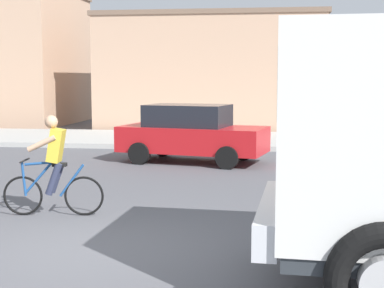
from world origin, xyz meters
The scene contains 5 objects.
ground_plane centered at (0.00, 0.00, 0.00)m, with size 120.00×120.00×0.00m, color #56565B.
sidewalk_far centered at (0.00, 13.45, 0.08)m, with size 80.00×5.00×0.16m, color #ADADA8.
cyclist centered at (-1.31, 1.90, 0.86)m, with size 1.72×0.52×1.72m.
car_red_near centered at (0.17, 8.36, 0.82)m, with size 4.27×2.50×1.60m.
building_mid_block centered at (-0.31, 19.01, 2.56)m, with size 9.92×5.72×5.10m.
Camera 1 is at (2.33, -7.36, 2.36)m, focal length 53.91 mm.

